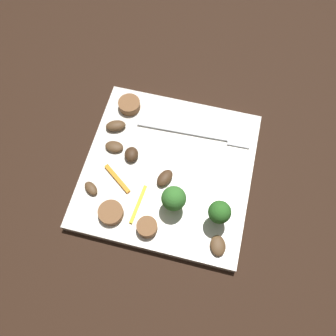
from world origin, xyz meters
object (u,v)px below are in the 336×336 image
Objects in this scene: mushroom_2 at (116,126)px; pepper_strip_0 at (117,179)px; mushroom_1 at (114,147)px; mushroom_5 at (162,177)px; broccoli_floret_1 at (174,199)px; sausage_slice_0 at (111,213)px; sausage_slice_2 at (129,105)px; fork at (202,135)px; mushroom_0 at (91,188)px; plate at (168,170)px; mushroom_4 at (218,246)px; mushroom_3 at (131,154)px; pepper_strip_1 at (138,204)px; sausage_slice_1 at (147,227)px; broccoli_floret_0 at (219,213)px.

pepper_strip_0 is (0.03, -0.08, -0.00)m from mushroom_2.
mushroom_5 is (0.08, -0.03, 0.00)m from mushroom_1.
broccoli_floret_1 is 1.40× the size of sausage_slice_0.
broccoli_floret_1 is 1.40× the size of sausage_slice_2.
fork is 0.19m from sausage_slice_0.
fork is 7.38× the size of mushroom_0.
mushroom_4 is at bearing -46.12° from plate.
mushroom_3 reaches higher than pepper_strip_0.
mushroom_0 is 0.20m from mushroom_4.
mushroom_1 is at bearing 158.81° from mushroom_5.
fork and pepper_strip_1 have the same top height.
plate is 0.06m from mushroom_3.
sausage_slice_1 is at bearing -21.04° from mushroom_0.
pepper_strip_1 is at bearing -177.48° from broccoli_floret_0.
broccoli_floret_1 is at bearing 11.82° from pepper_strip_1.
mushroom_4 is (0.09, -0.10, 0.01)m from plate.
broccoli_floret_0 is 0.16m from mushroom_3.
broccoli_floret_0 reaches higher than mushroom_1.
broccoli_floret_1 reaches higher than fork.
pepper_strip_1 is at bearing -115.81° from mushroom_5.
mushroom_1 is 0.04m from mushroom_2.
mushroom_3 is 0.44× the size of pepper_strip_0.
broccoli_floret_0 is 1.47× the size of sausage_slice_0.
broccoli_floret_0 reaches higher than broccoli_floret_1.
broccoli_floret_1 reaches higher than mushroom_3.
mushroom_2 is at bearing 122.10° from sausage_slice_1.
sausage_slice_0 reaches higher than plate.
broccoli_floret_1 reaches higher than pepper_strip_1.
sausage_slice_2 and mushroom_3 have the same top height.
mushroom_3 is (-0.06, 0.01, 0.01)m from plate.
sausage_slice_2 reaches higher than pepper_strip_0.
pepper_strip_0 is at bearing 170.56° from broccoli_floret_0.
sausage_slice_0 and mushroom_2 have the same top height.
mushroom_5 is (0.08, -0.11, -0.00)m from sausage_slice_2.
broccoli_floret_0 reaches higher than mushroom_3.
broccoli_floret_0 is at bearing -41.45° from sausage_slice_2.
mushroom_2 is at bearing -174.47° from fork.
mushroom_1 is at bearing 127.46° from pepper_strip_1.
fork is at bearing 63.54° from mushroom_5.
broccoli_floret_1 is at bearing -53.93° from mushroom_5.
mushroom_0 is at bearing -177.91° from broccoli_floret_1.
sausage_slice_0 is at bearing -124.70° from fork.
sausage_slice_2 is at bearing 126.54° from broccoli_floret_1.
mushroom_5 is (0.00, 0.08, -0.00)m from sausage_slice_1.
mushroom_3 is at bearing 145.82° from mushroom_4.
mushroom_3 reaches higher than pepper_strip_1.
mushroom_0 is 0.99× the size of mushroom_3.
mushroom_5 reaches higher than mushroom_4.
pepper_strip_1 is (-0.12, 0.03, -0.00)m from mushroom_4.
sausage_slice_0 is 0.05m from pepper_strip_0.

